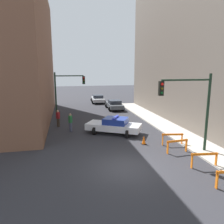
{
  "coord_description": "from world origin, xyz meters",
  "views": [
    {
      "loc": [
        -3.3,
        -11.27,
        5.65
      ],
      "look_at": [
        0.9,
        8.35,
        1.61
      ],
      "focal_mm": 35.0,
      "sensor_mm": 36.0,
      "label": 1
    }
  ],
  "objects_px": {
    "traffic_light_near": "(193,102)",
    "traffic_cone": "(144,140)",
    "pedestrian_corner": "(58,118)",
    "barrier_back": "(177,144)",
    "traffic_light_far": "(65,88)",
    "parked_car_near": "(114,105)",
    "parked_car_mid": "(98,99)",
    "barrier_mid": "(204,158)",
    "pedestrian_crossing": "(70,122)",
    "barrier_corner": "(172,137)",
    "police_car": "(114,125)"
  },
  "relations": [
    {
      "from": "traffic_light_near",
      "to": "traffic_cone",
      "type": "height_order",
      "value": "traffic_light_near"
    },
    {
      "from": "pedestrian_crossing",
      "to": "barrier_back",
      "type": "relative_size",
      "value": 1.04
    },
    {
      "from": "traffic_light_far",
      "to": "parked_car_mid",
      "type": "relative_size",
      "value": 1.19
    },
    {
      "from": "barrier_back",
      "to": "traffic_cone",
      "type": "bearing_deg",
      "value": 128.08
    },
    {
      "from": "barrier_mid",
      "to": "barrier_back",
      "type": "relative_size",
      "value": 1.0
    },
    {
      "from": "traffic_light_far",
      "to": "pedestrian_crossing",
      "type": "xyz_separation_m",
      "value": [
        0.33,
        -5.84,
        -2.54
      ]
    },
    {
      "from": "traffic_light_far",
      "to": "barrier_back",
      "type": "bearing_deg",
      "value": -60.01
    },
    {
      "from": "pedestrian_corner",
      "to": "traffic_cone",
      "type": "xyz_separation_m",
      "value": [
        6.45,
        -6.59,
        -0.54
      ]
    },
    {
      "from": "parked_car_mid",
      "to": "barrier_back",
      "type": "distance_m",
      "value": 22.92
    },
    {
      "from": "parked_car_near",
      "to": "traffic_cone",
      "type": "xyz_separation_m",
      "value": [
        -0.97,
        -14.38,
        -0.36
      ]
    },
    {
      "from": "pedestrian_corner",
      "to": "barrier_corner",
      "type": "bearing_deg",
      "value": 135.49
    },
    {
      "from": "parked_car_near",
      "to": "traffic_cone",
      "type": "distance_m",
      "value": 14.41
    },
    {
      "from": "traffic_light_near",
      "to": "parked_car_mid",
      "type": "distance_m",
      "value": 23.39
    },
    {
      "from": "parked_car_near",
      "to": "barrier_back",
      "type": "bearing_deg",
      "value": -86.63
    },
    {
      "from": "traffic_light_near",
      "to": "barrier_corner",
      "type": "height_order",
      "value": "traffic_light_near"
    },
    {
      "from": "barrier_mid",
      "to": "traffic_cone",
      "type": "bearing_deg",
      "value": 113.94
    },
    {
      "from": "traffic_light_near",
      "to": "pedestrian_crossing",
      "type": "distance_m",
      "value": 10.71
    },
    {
      "from": "traffic_light_near",
      "to": "pedestrian_crossing",
      "type": "relative_size",
      "value": 3.13
    },
    {
      "from": "pedestrian_corner",
      "to": "barrier_back",
      "type": "distance_m",
      "value": 11.82
    },
    {
      "from": "traffic_light_far",
      "to": "pedestrian_corner",
      "type": "height_order",
      "value": "traffic_light_far"
    },
    {
      "from": "traffic_light_near",
      "to": "traffic_cone",
      "type": "xyz_separation_m",
      "value": [
        -2.39,
        2.28,
        -3.21
      ]
    },
    {
      "from": "barrier_mid",
      "to": "barrier_corner",
      "type": "bearing_deg",
      "value": 89.98
    },
    {
      "from": "police_car",
      "to": "barrier_back",
      "type": "relative_size",
      "value": 3.13
    },
    {
      "from": "pedestrian_corner",
      "to": "traffic_cone",
      "type": "distance_m",
      "value": 9.23
    },
    {
      "from": "barrier_corner",
      "to": "traffic_cone",
      "type": "relative_size",
      "value": 2.41
    },
    {
      "from": "barrier_back",
      "to": "traffic_light_near",
      "type": "bearing_deg",
      "value": -16.0
    },
    {
      "from": "barrier_mid",
      "to": "traffic_cone",
      "type": "relative_size",
      "value": 2.43
    },
    {
      "from": "traffic_light_near",
      "to": "barrier_back",
      "type": "relative_size",
      "value": 3.25
    },
    {
      "from": "police_car",
      "to": "barrier_mid",
      "type": "height_order",
      "value": "police_car"
    },
    {
      "from": "traffic_light_far",
      "to": "pedestrian_corner",
      "type": "distance_m",
      "value": 4.74
    },
    {
      "from": "parked_car_near",
      "to": "traffic_cone",
      "type": "height_order",
      "value": "parked_car_near"
    },
    {
      "from": "pedestrian_crossing",
      "to": "barrier_corner",
      "type": "distance_m",
      "value": 9.03
    },
    {
      "from": "barrier_back",
      "to": "pedestrian_crossing",
      "type": "bearing_deg",
      "value": 135.8
    },
    {
      "from": "barrier_corner",
      "to": "traffic_cone",
      "type": "height_order",
      "value": "barrier_corner"
    },
    {
      "from": "parked_car_mid",
      "to": "barrier_corner",
      "type": "relative_size",
      "value": 2.77
    },
    {
      "from": "traffic_cone",
      "to": "pedestrian_corner",
      "type": "bearing_deg",
      "value": 134.38
    },
    {
      "from": "parked_car_mid",
      "to": "barrier_mid",
      "type": "xyz_separation_m",
      "value": [
        2.42,
        -25.26,
        -0.06
      ]
    },
    {
      "from": "pedestrian_crossing",
      "to": "pedestrian_corner",
      "type": "height_order",
      "value": "same"
    },
    {
      "from": "pedestrian_crossing",
      "to": "barrier_mid",
      "type": "relative_size",
      "value": 1.04
    },
    {
      "from": "barrier_mid",
      "to": "traffic_light_near",
      "type": "bearing_deg",
      "value": 79.81
    },
    {
      "from": "pedestrian_crossing",
      "to": "barrier_back",
      "type": "bearing_deg",
      "value": 19.92
    },
    {
      "from": "barrier_mid",
      "to": "police_car",
      "type": "bearing_deg",
      "value": 114.92
    },
    {
      "from": "barrier_mid",
      "to": "barrier_back",
      "type": "xyz_separation_m",
      "value": [
        -0.38,
        2.43,
        0.0
      ]
    },
    {
      "from": "barrier_mid",
      "to": "barrier_corner",
      "type": "distance_m",
      "value": 3.85
    },
    {
      "from": "police_car",
      "to": "parked_car_mid",
      "type": "height_order",
      "value": "police_car"
    },
    {
      "from": "police_car",
      "to": "parked_car_near",
      "type": "height_order",
      "value": "police_car"
    },
    {
      "from": "traffic_light_far",
      "to": "pedestrian_crossing",
      "type": "distance_m",
      "value": 6.37
    },
    {
      "from": "traffic_cone",
      "to": "parked_car_mid",
      "type": "bearing_deg",
      "value": 91.17
    },
    {
      "from": "traffic_light_near",
      "to": "police_car",
      "type": "xyz_separation_m",
      "value": [
        -3.98,
        5.5,
        -2.81
      ]
    },
    {
      "from": "traffic_light_far",
      "to": "pedestrian_corner",
      "type": "bearing_deg",
      "value": -101.59
    }
  ]
}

